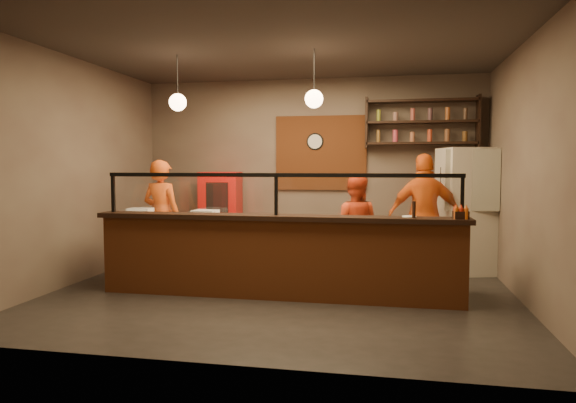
% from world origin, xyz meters
% --- Properties ---
extents(floor, '(6.00, 6.00, 0.00)m').
position_xyz_m(floor, '(0.00, 0.00, 0.00)').
color(floor, black).
rests_on(floor, ground).
extents(ceiling, '(6.00, 6.00, 0.00)m').
position_xyz_m(ceiling, '(0.00, 0.00, 3.20)').
color(ceiling, '#37302B').
rests_on(ceiling, wall_back).
extents(wall_back, '(6.00, 0.00, 6.00)m').
position_xyz_m(wall_back, '(0.00, 2.50, 1.60)').
color(wall_back, '#6A5C4D').
rests_on(wall_back, floor).
extents(wall_left, '(0.00, 5.00, 5.00)m').
position_xyz_m(wall_left, '(-3.00, 0.00, 1.60)').
color(wall_left, '#6A5C4D').
rests_on(wall_left, floor).
extents(wall_right, '(0.00, 5.00, 5.00)m').
position_xyz_m(wall_right, '(3.00, 0.00, 1.60)').
color(wall_right, '#6A5C4D').
rests_on(wall_right, floor).
extents(wall_front, '(6.00, 0.00, 6.00)m').
position_xyz_m(wall_front, '(0.00, -2.50, 1.60)').
color(wall_front, '#6A5C4D').
rests_on(wall_front, floor).
extents(brick_patch, '(1.60, 0.04, 1.30)m').
position_xyz_m(brick_patch, '(0.20, 2.47, 1.90)').
color(brick_patch, brown).
rests_on(brick_patch, wall_back).
extents(service_counter, '(4.60, 0.25, 1.00)m').
position_xyz_m(service_counter, '(0.00, -0.30, 0.50)').
color(service_counter, brown).
rests_on(service_counter, floor).
extents(counter_ledge, '(4.70, 0.37, 0.06)m').
position_xyz_m(counter_ledge, '(0.00, -0.30, 1.03)').
color(counter_ledge, black).
rests_on(counter_ledge, service_counter).
extents(worktop_cabinet, '(4.60, 0.75, 0.85)m').
position_xyz_m(worktop_cabinet, '(0.00, 0.20, 0.42)').
color(worktop_cabinet, gray).
rests_on(worktop_cabinet, floor).
extents(worktop, '(4.60, 0.75, 0.05)m').
position_xyz_m(worktop, '(0.00, 0.20, 0.88)').
color(worktop, silver).
rests_on(worktop, worktop_cabinet).
extents(sneeze_guard, '(4.50, 0.05, 0.52)m').
position_xyz_m(sneeze_guard, '(0.00, -0.30, 1.37)').
color(sneeze_guard, white).
rests_on(sneeze_guard, counter_ledge).
extents(wall_shelving, '(1.84, 0.28, 0.85)m').
position_xyz_m(wall_shelving, '(1.90, 2.32, 2.40)').
color(wall_shelving, black).
rests_on(wall_shelving, wall_back).
extents(wall_clock, '(0.30, 0.04, 0.30)m').
position_xyz_m(wall_clock, '(0.10, 2.46, 2.10)').
color(wall_clock, black).
rests_on(wall_clock, wall_back).
extents(pendant_left, '(0.24, 0.24, 0.77)m').
position_xyz_m(pendant_left, '(-1.50, 0.20, 2.55)').
color(pendant_left, black).
rests_on(pendant_left, ceiling).
extents(pendant_right, '(0.24, 0.24, 0.77)m').
position_xyz_m(pendant_right, '(0.40, 0.20, 2.55)').
color(pendant_right, black).
rests_on(pendant_right, ceiling).
extents(cook_left, '(0.71, 0.54, 1.77)m').
position_xyz_m(cook_left, '(-2.05, 0.81, 0.88)').
color(cook_left, '#DD5014').
rests_on(cook_left, floor).
extents(cook_mid, '(0.81, 0.66, 1.53)m').
position_xyz_m(cook_mid, '(0.89, 1.17, 0.77)').
color(cook_mid, red).
rests_on(cook_mid, floor).
extents(cook_right, '(1.14, 0.58, 1.86)m').
position_xyz_m(cook_right, '(1.92, 1.34, 0.93)').
color(cook_right, '#E45B15').
rests_on(cook_right, floor).
extents(fridge, '(0.98, 0.94, 1.95)m').
position_xyz_m(fridge, '(2.60, 1.83, 0.98)').
color(fridge, beige).
rests_on(fridge, floor).
extents(red_cooler, '(0.72, 0.67, 1.56)m').
position_xyz_m(red_cooler, '(-1.54, 2.15, 0.78)').
color(red_cooler, red).
rests_on(red_cooler, floor).
extents(pizza_dough, '(0.70, 0.70, 0.01)m').
position_xyz_m(pizza_dough, '(0.84, 0.12, 0.91)').
color(pizza_dough, beige).
rests_on(pizza_dough, worktop).
extents(prep_tub_a, '(0.35, 0.29, 0.16)m').
position_xyz_m(prep_tub_a, '(-2.15, 0.31, 0.98)').
color(prep_tub_a, silver).
rests_on(prep_tub_a, worktop).
extents(prep_tub_b, '(0.34, 0.28, 0.16)m').
position_xyz_m(prep_tub_b, '(-1.11, 0.19, 0.98)').
color(prep_tub_b, silver).
rests_on(prep_tub_b, worktop).
extents(prep_tub_c, '(0.30, 0.25, 0.13)m').
position_xyz_m(prep_tub_c, '(-2.15, 0.14, 0.97)').
color(prep_tub_c, white).
rests_on(prep_tub_c, worktop).
extents(rolling_pin, '(0.36, 0.16, 0.06)m').
position_xyz_m(rolling_pin, '(-1.20, 0.16, 0.93)').
color(rolling_pin, yellow).
rests_on(rolling_pin, worktop).
extents(condiment_caddy, '(0.18, 0.15, 0.09)m').
position_xyz_m(condiment_caddy, '(2.20, -0.35, 1.11)').
color(condiment_caddy, black).
rests_on(condiment_caddy, counter_ledge).
extents(pepper_mill, '(0.05, 0.05, 0.20)m').
position_xyz_m(pepper_mill, '(1.67, -0.32, 1.16)').
color(pepper_mill, black).
rests_on(pepper_mill, counter_ledge).
extents(small_plate, '(0.20, 0.20, 0.01)m').
position_xyz_m(small_plate, '(1.62, -0.24, 1.07)').
color(small_plate, silver).
rests_on(small_plate, counter_ledge).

